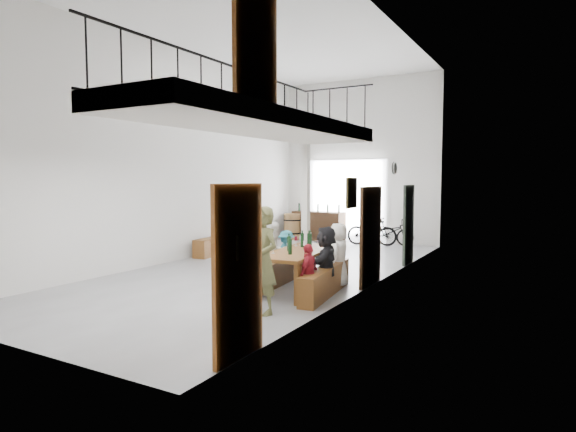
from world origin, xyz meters
The scene contains 24 objects.
floor centered at (0.00, 0.00, 0.00)m, with size 12.00×12.00×0.00m, color slate.
room_walls centered at (0.00, 0.00, 3.55)m, with size 12.00×12.00×12.00m.
gateway_portal centered at (-0.40, 5.94, 1.40)m, with size 2.80×0.08×2.80m, color white.
right_wall_decor centered at (2.70, -1.87, 1.74)m, with size 0.07×8.28×5.07m.
balcony centered at (1.98, -3.13, 2.96)m, with size 1.52×5.62×4.00m.
tasting_table centered at (1.70, -1.53, 0.71)m, with size 1.10×2.28×0.79m.
bench_inner centered at (1.03, -1.46, 0.25)m, with size 0.35×2.21×0.51m, color brown.
bench_wall centered at (2.27, -1.52, 0.26)m, with size 0.29×2.27×0.52m, color brown.
tableware centered at (1.60, -1.34, 0.94)m, with size 0.56×1.31×0.35m.
side_bench centered at (-2.50, 1.31, 0.25)m, with size 0.39×1.78×0.50m, color brown.
oak_barrel centered at (-2.25, 5.40, 0.46)m, with size 0.63×0.63×0.92m.
serving_counter centered at (-1.35, 5.65, 0.50)m, with size 1.89×0.53×1.00m, color #362211.
counter_bottles centered at (-1.35, 5.64, 1.14)m, with size 1.65×0.19×0.28m.
guest_left_a centered at (0.97, -2.37, 0.58)m, with size 0.57×0.37×1.16m, color white.
guest_left_b centered at (1.01, -1.59, 0.55)m, with size 0.40×0.26×1.10m, color #277082.
guest_left_c centered at (1.00, -1.23, 0.65)m, with size 0.63×0.49×1.29m, color white.
guest_left_d centered at (0.89, -0.56, 0.52)m, with size 0.68×0.39×1.05m, color #277082.
guest_right_a centered at (2.25, -2.16, 0.52)m, with size 0.61×0.25×1.03m, color maroon.
guest_right_b centered at (2.27, -1.51, 0.64)m, with size 1.19×0.38×1.28m, color black.
guest_right_c centered at (2.21, -0.78, 0.64)m, with size 0.62×0.41×1.28m, color white.
host_standing centered at (1.91, -3.12, 0.86)m, with size 0.63×0.41×1.72m, color brown.
potted_plant centered at (2.45, 0.61, 0.23)m, with size 0.41×0.36×0.46m, color #1E4419.
bicycle_near centered at (1.23, 5.49, 0.43)m, with size 0.57×1.63×0.86m, color black.
bicycle_far centered at (0.77, 5.24, 0.48)m, with size 0.45×1.60×0.96m, color black.
Camera 1 is at (5.98, -9.51, 2.15)m, focal length 30.00 mm.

